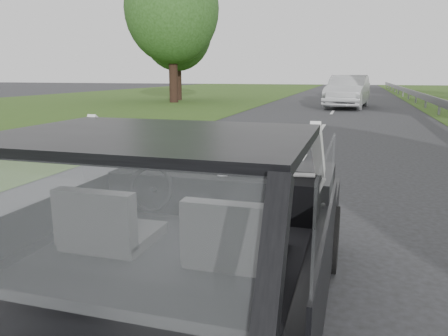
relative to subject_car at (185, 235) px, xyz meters
The scene contains 10 objects.
ground 0.72m from the subject_car, ahead, with size 140.00×140.00×0.00m, color #36373C.
subject_car is the anchor object (origin of this frame).
dashboard 0.64m from the subject_car, 90.00° to the left, with size 1.58×0.45×0.30m, color black.
driver_seat 0.52m from the subject_car, 144.06° to the right, with size 0.50×0.72×0.42m, color black.
passenger_seat 0.52m from the subject_car, 35.94° to the right, with size 0.50×0.72×0.42m, color black.
steering_wheel 0.55m from the subject_car, 140.48° to the left, with size 0.36×0.36×0.04m, color black.
cat 0.75m from the subject_car, 63.29° to the left, with size 0.56×0.17×0.25m, color gray.
other_car 21.22m from the subject_car, 88.49° to the left, with size 2.00×5.07×1.67m, color #B2B3B7.
tree_5 24.76m from the subject_car, 113.32° to the left, with size 5.55×5.55×8.41m, color #1E4014, non-canonical shape.
tree_6 27.05m from the subject_car, 112.72° to the left, with size 4.59×4.59×6.95m, color #1E4014, non-canonical shape.
Camera 1 is at (1.01, -2.48, 1.75)m, focal length 35.00 mm.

